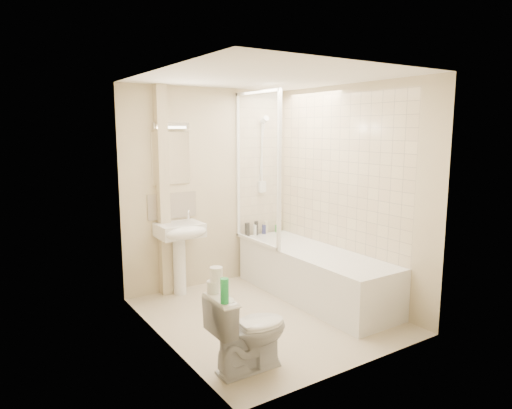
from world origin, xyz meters
TOP-DOWN VIEW (x-y plane):
  - floor at (0.00, 0.00)m, footprint 2.50×2.50m
  - wall_back at (0.00, 1.25)m, footprint 2.20×0.02m
  - wall_left at (-1.10, 0.00)m, footprint 0.02×2.50m
  - wall_right at (1.10, 0.00)m, footprint 0.02×2.50m
  - ceiling at (0.00, 0.00)m, footprint 2.20×2.50m
  - tile_back at (0.75, 1.24)m, footprint 0.70×0.01m
  - tile_right at (1.09, 0.14)m, footprint 0.01×2.10m
  - pipe_boxing at (-0.62, 1.19)m, footprint 0.12×0.12m
  - splashback at (-0.49, 1.24)m, footprint 0.60×0.02m
  - mirror at (-0.49, 1.24)m, footprint 0.46×0.01m
  - strip_light at (-0.49, 1.22)m, footprint 0.42×0.07m
  - bathtub at (0.75, 0.14)m, footprint 0.70×2.10m
  - shower_screen at (0.40, 0.80)m, footprint 0.04×0.92m
  - shower_fixture at (0.75, 1.19)m, footprint 0.10×0.16m
  - pedestal_sink at (-0.49, 1.01)m, footprint 0.50×0.47m
  - bottle_black_a at (0.49, 1.16)m, footprint 0.06×0.06m
  - bottle_white_a at (0.61, 1.16)m, footprint 0.05×0.05m
  - bottle_black_b at (0.63, 1.16)m, footprint 0.05×0.05m
  - bottle_blue at (0.75, 1.16)m, footprint 0.06×0.06m
  - bottle_cream at (0.78, 1.16)m, footprint 0.05×0.05m
  - bottle_green at (0.96, 1.16)m, footprint 0.06×0.06m
  - toilet at (-0.72, -0.80)m, footprint 0.38×0.65m
  - toilet_roll_lower at (-0.98, -0.69)m, footprint 0.10×0.10m
  - toilet_roll_upper at (-0.95, -0.69)m, footprint 0.10×0.10m
  - green_bottle at (-1.01, -0.92)m, footprint 0.06×0.06m

SIDE VIEW (x-z plane):
  - floor at x=0.00m, z-range 0.00..0.00m
  - bathtub at x=0.75m, z-range 0.01..0.56m
  - toilet at x=-0.72m, z-range 0.00..0.66m
  - bottle_green at x=0.96m, z-range 0.55..0.64m
  - bottle_blue at x=0.75m, z-range 0.55..0.67m
  - bottle_white_a at x=0.61m, z-range 0.55..0.69m
  - bottle_cream at x=0.78m, z-range 0.55..0.72m
  - bottle_black_a at x=0.49m, z-range 0.55..0.72m
  - bottle_black_b at x=0.63m, z-range 0.55..0.73m
  - pedestal_sink at x=-0.49m, z-range 0.20..1.17m
  - toilet_roll_lower at x=-0.98m, z-range 0.66..0.76m
  - green_bottle at x=-1.01m, z-range 0.66..0.85m
  - toilet_roll_upper at x=-0.95m, z-range 0.76..0.86m
  - splashback at x=-0.49m, z-range 0.88..1.18m
  - wall_back at x=0.00m, z-range 0.00..2.40m
  - wall_left at x=-1.10m, z-range 0.00..2.40m
  - wall_right at x=1.10m, z-range 0.00..2.40m
  - pipe_boxing at x=-0.62m, z-range 0.00..2.40m
  - tile_back at x=0.75m, z-range 0.55..2.30m
  - tile_right at x=1.09m, z-range 0.55..2.30m
  - shower_screen at x=0.40m, z-range 0.55..2.35m
  - shower_fixture at x=0.75m, z-range 1.05..2.04m
  - mirror at x=-0.49m, z-range 1.28..1.88m
  - strip_light at x=-0.49m, z-range 1.92..1.98m
  - ceiling at x=0.00m, z-range 2.39..2.41m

